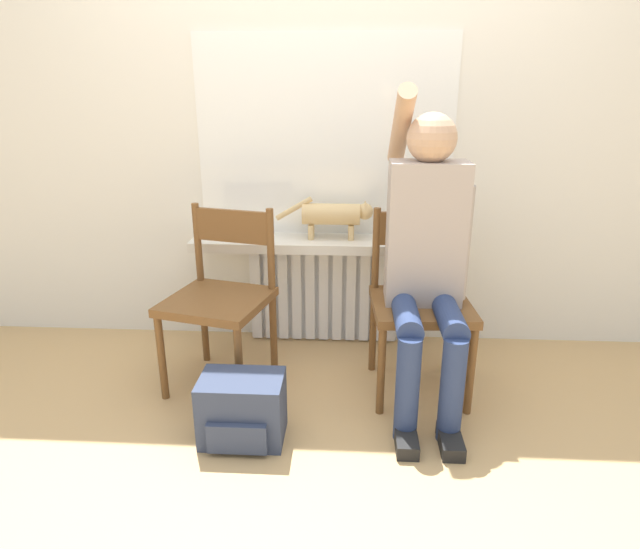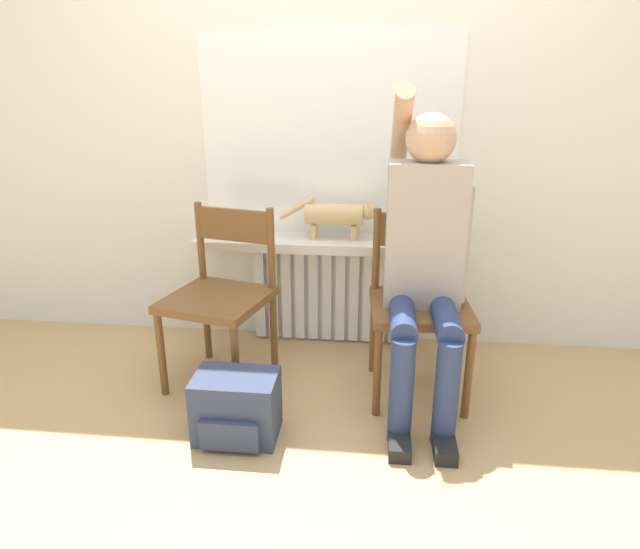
{
  "view_description": "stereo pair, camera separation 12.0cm",
  "coord_description": "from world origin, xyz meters",
  "px_view_note": "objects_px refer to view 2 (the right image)",
  "views": [
    {
      "loc": [
        0.14,
        -1.7,
        1.4
      ],
      "look_at": [
        0.0,
        0.76,
        0.53
      ],
      "focal_mm": 30.0,
      "sensor_mm": 36.0,
      "label": 1
    },
    {
      "loc": [
        0.26,
        -1.69,
        1.4
      ],
      "look_at": [
        0.0,
        0.76,
        0.53
      ],
      "focal_mm": 30.0,
      "sensor_mm": 36.0,
      "label": 2
    }
  ],
  "objects_px": {
    "cat": "(337,215)",
    "backpack": "(236,407)",
    "chair_left": "(221,294)",
    "chair_right": "(419,301)",
    "person": "(425,251)"
  },
  "relations": [
    {
      "from": "cat",
      "to": "backpack",
      "type": "height_order",
      "value": "cat"
    },
    {
      "from": "chair_left",
      "to": "chair_right",
      "type": "xyz_separation_m",
      "value": [
        0.95,
        0.0,
        0.0
      ]
    },
    {
      "from": "person",
      "to": "chair_left",
      "type": "bearing_deg",
      "value": 174.27
    },
    {
      "from": "chair_right",
      "to": "backpack",
      "type": "height_order",
      "value": "chair_right"
    },
    {
      "from": "person",
      "to": "cat",
      "type": "xyz_separation_m",
      "value": [
        -0.42,
        0.53,
        0.03
      ]
    },
    {
      "from": "chair_left",
      "to": "backpack",
      "type": "relative_size",
      "value": 2.5
    },
    {
      "from": "chair_right",
      "to": "cat",
      "type": "xyz_separation_m",
      "value": [
        -0.42,
        0.43,
        0.3
      ]
    },
    {
      "from": "backpack",
      "to": "chair_right",
      "type": "bearing_deg",
      "value": 31.38
    },
    {
      "from": "chair_right",
      "to": "person",
      "type": "xyz_separation_m",
      "value": [
        0.0,
        -0.1,
        0.27
      ]
    },
    {
      "from": "chair_right",
      "to": "backpack",
      "type": "relative_size",
      "value": 2.5
    },
    {
      "from": "cat",
      "to": "person",
      "type": "bearing_deg",
      "value": -51.39
    },
    {
      "from": "chair_right",
      "to": "cat",
      "type": "distance_m",
      "value": 0.67
    },
    {
      "from": "chair_left",
      "to": "backpack",
      "type": "bearing_deg",
      "value": -54.59
    },
    {
      "from": "person",
      "to": "cat",
      "type": "relative_size",
      "value": 2.73
    },
    {
      "from": "chair_right",
      "to": "backpack",
      "type": "bearing_deg",
      "value": -151.81
    }
  ]
}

